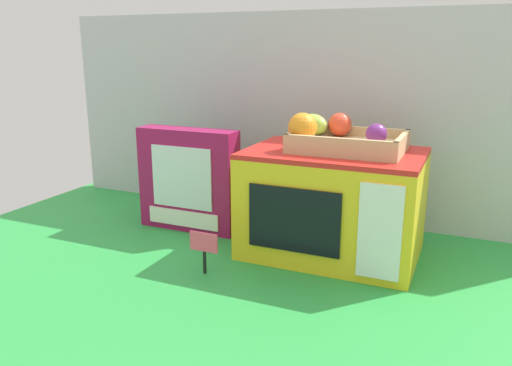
{
  "coord_description": "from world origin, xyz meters",
  "views": [
    {
      "loc": [
        0.48,
        -1.17,
        0.51
      ],
      "look_at": [
        -0.04,
        0.01,
        0.16
      ],
      "focal_mm": 35.62,
      "sensor_mm": 36.0,
      "label": 1
    }
  ],
  "objects_px": {
    "toy_microwave": "(332,203)",
    "food_groups_crate": "(338,137)",
    "cookie_set_box": "(189,180)",
    "price_sign": "(204,246)"
  },
  "relations": [
    {
      "from": "food_groups_crate",
      "to": "cookie_set_box",
      "type": "xyz_separation_m",
      "value": [
        -0.42,
        -0.0,
        -0.15
      ]
    },
    {
      "from": "toy_microwave",
      "to": "food_groups_crate",
      "type": "bearing_deg",
      "value": 83.41
    },
    {
      "from": "cookie_set_box",
      "to": "price_sign",
      "type": "height_order",
      "value": "cookie_set_box"
    },
    {
      "from": "cookie_set_box",
      "to": "price_sign",
      "type": "distance_m",
      "value": 0.32
    },
    {
      "from": "food_groups_crate",
      "to": "cookie_set_box",
      "type": "bearing_deg",
      "value": -179.63
    },
    {
      "from": "food_groups_crate",
      "to": "price_sign",
      "type": "bearing_deg",
      "value": -132.87
    },
    {
      "from": "price_sign",
      "to": "cookie_set_box",
      "type": "bearing_deg",
      "value": 126.81
    },
    {
      "from": "food_groups_crate",
      "to": "cookie_set_box",
      "type": "distance_m",
      "value": 0.45
    },
    {
      "from": "cookie_set_box",
      "to": "price_sign",
      "type": "xyz_separation_m",
      "value": [
        0.19,
        -0.25,
        -0.08
      ]
    },
    {
      "from": "cookie_set_box",
      "to": "toy_microwave",
      "type": "bearing_deg",
      "value": -2.16
    }
  ]
}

